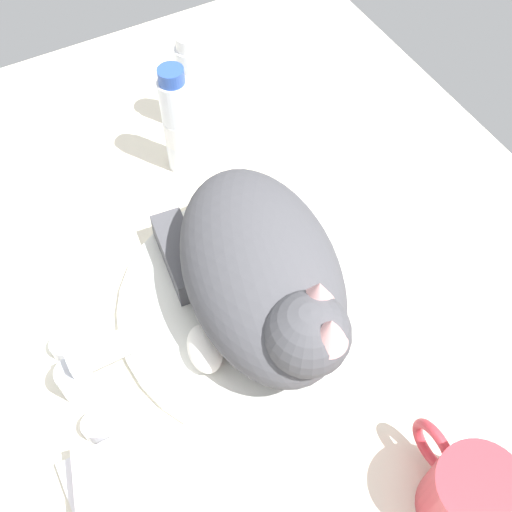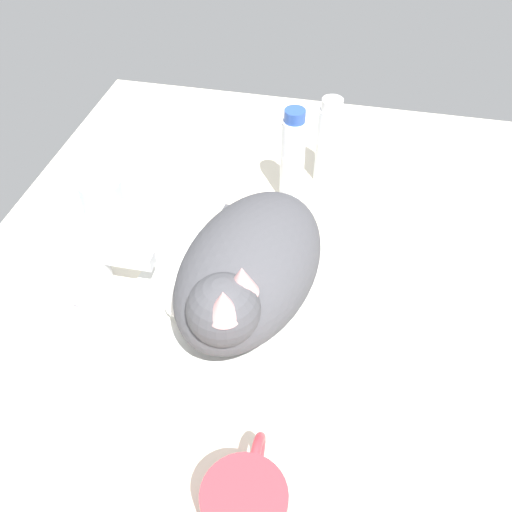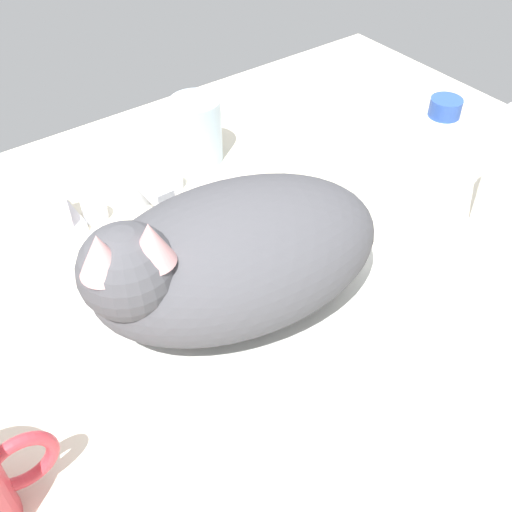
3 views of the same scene
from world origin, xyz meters
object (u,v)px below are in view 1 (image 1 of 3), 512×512
(cat, at_px, (263,277))
(mouthwash_bottle, at_px, (193,87))
(soap_bar, at_px, (101,487))
(faucet, at_px, (86,373))
(coffee_mug, at_px, (467,494))
(rinse_cup, at_px, (8,302))
(toothpaste_bottle, at_px, (178,124))

(cat, relative_size, mouthwash_bottle, 2.02)
(soap_bar, bearing_deg, cat, -65.67)
(faucet, bearing_deg, coffee_mug, -137.09)
(rinse_cup, bearing_deg, toothpaste_bottle, -63.72)
(cat, xyz_separation_m, rinse_cup, (0.12, 0.24, -0.03))
(faucet, height_order, soap_bar, faucet)
(cat, xyz_separation_m, coffee_mug, (-0.27, -0.06, -0.03))
(coffee_mug, distance_m, toothpaste_bottle, 0.52)
(faucet, xyz_separation_m, rinse_cup, (0.11, 0.05, 0.01))
(coffee_mug, bearing_deg, faucet, 42.91)
(cat, distance_m, mouthwash_bottle, 0.31)
(cat, xyz_separation_m, soap_bar, (-0.10, 0.23, -0.05))
(cat, bearing_deg, faucet, 87.06)
(cat, distance_m, coffee_mug, 0.28)
(coffee_mug, relative_size, soap_bar, 1.62)
(cat, bearing_deg, mouthwash_bottle, -11.79)
(rinse_cup, bearing_deg, soap_bar, -175.23)
(mouthwash_bottle, bearing_deg, coffee_mug, 179.56)
(coffee_mug, xyz_separation_m, mouthwash_bottle, (0.57, -0.00, 0.03))
(faucet, height_order, coffee_mug, coffee_mug)
(soap_bar, relative_size, mouthwash_bottle, 0.50)
(toothpaste_bottle, bearing_deg, faucet, 137.99)
(cat, height_order, rinse_cup, cat)
(cat, height_order, mouthwash_bottle, cat)
(cat, bearing_deg, coffee_mug, -167.45)
(faucet, distance_m, cat, 0.20)
(rinse_cup, distance_m, soap_bar, 0.22)
(coffee_mug, xyz_separation_m, rinse_cup, (0.39, 0.30, 0.00))
(rinse_cup, bearing_deg, mouthwash_bottle, -58.86)
(rinse_cup, bearing_deg, cat, -116.17)
(faucet, distance_m, mouthwash_bottle, 0.40)
(cat, bearing_deg, rinse_cup, 63.83)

